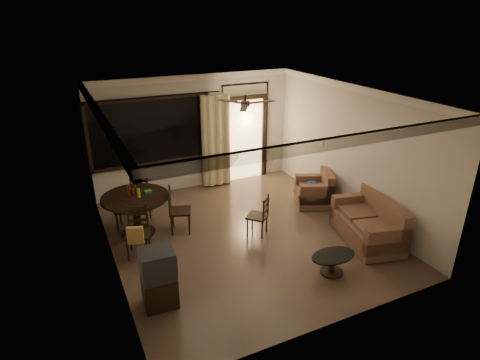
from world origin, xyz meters
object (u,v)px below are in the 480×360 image
dining_chair_north (142,203)px  armchair (316,191)px  dining_chair_west (128,216)px  dining_chair_south (138,241)px  dining_chair_east (180,218)px  side_chair (258,223)px  coffee_table (333,261)px  sofa (370,225)px  tv_cabinet (159,278)px  dining_table (136,204)px

dining_chair_north → armchair: (3.73, -1.17, 0.04)m
dining_chair_west → dining_chair_south: (-0.01, -1.09, 0.02)m
dining_chair_east → side_chair: 1.57m
dining_chair_east → coffee_table: 3.13m
dining_chair_north → sofa: dining_chair_north is taller
sofa → armchair: 1.76m
tv_cabinet → dining_chair_west: bearing=92.9°
dining_chair_east → side_chair: (1.36, -0.79, -0.03)m
side_chair → dining_chair_north: bearing=-88.4°
dining_chair_west → coffee_table: bearing=62.5°
armchair → dining_chair_south: bearing=-151.6°
dining_chair_west → sofa: 4.82m
dining_chair_north → side_chair: (1.89, -1.81, -0.03)m
dining_chair_south → sofa: 4.38m
dining_chair_south → side_chair: bearing=13.0°
dining_chair_east → tv_cabinet: 2.22m
sofa → side_chair: size_ratio=2.03×
dining_chair_north → tv_cabinet: bearing=101.5°
dining_chair_east → armchair: bearing=-73.4°
coffee_table → side_chair: size_ratio=0.95×
dining_chair_east → dining_chair_south: bearing=138.6°
dining_table → sofa: dining_table is taller
dining_chair_north → tv_cabinet: (-0.41, -3.02, 0.19)m
dining_chair_west → side_chair: size_ratio=1.12×
tv_cabinet → coffee_table: (2.85, -0.48, -0.24)m
side_chair → tv_cabinet: bearing=-17.0°
coffee_table → tv_cabinet: bearing=170.5°
dining_chair_west → coffee_table: size_ratio=1.18×
side_chair → dining_table: bearing=-71.1°
tv_cabinet → sofa: (4.16, 0.09, -0.14)m
dining_chair_east → dining_chair_south: size_ratio=1.00×
tv_cabinet → armchair: size_ratio=0.93×
dining_chair_east → tv_cabinet: size_ratio=1.00×
dining_chair_west → dining_chair_south: 1.09m
armchair → coffee_table: armchair is taller
dining_table → armchair: dining_table is taller
dining_chair_west → dining_chair_south: size_ratio=1.00×
dining_chair_east → armchair: dining_chair_east is taller
tv_cabinet → side_chair: 2.61m
dining_table → tv_cabinet: (-0.16, -2.27, -0.17)m
dining_chair_south → armchair: dining_chair_south is taller
dining_chair_east → dining_chair_south: (-0.95, -0.53, 0.02)m
dining_table → coffee_table: (2.70, -2.75, -0.41)m
dining_table → dining_chair_north: (0.26, 0.74, -0.36)m
dining_chair_south → side_chair: dining_chair_south is taller
dining_table → dining_chair_south: bearing=-101.2°
dining_table → sofa: size_ratio=0.76×
dining_table → dining_chair_south: size_ratio=1.38×
dining_table → coffee_table: 3.87m
tv_cabinet → armchair: bearing=27.1°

